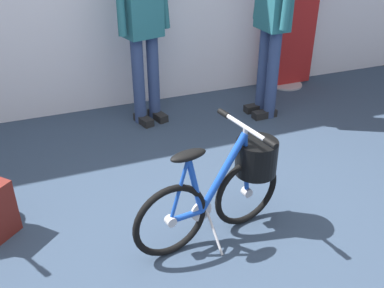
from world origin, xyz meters
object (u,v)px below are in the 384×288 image
Objects in this scene: floor_banner_stand at (295,8)px; visitor_near_wall at (143,20)px; visitor_browsing at (273,11)px; folding_bike_foreground at (229,183)px.

floor_banner_stand is 1.15× the size of visitor_near_wall.
floor_banner_stand is 1.75m from visitor_near_wall.
floor_banner_stand is at bearing 43.03° from visitor_browsing.
visitor_near_wall reaches higher than folding_bike_foreground.
visitor_near_wall is 0.96× the size of visitor_browsing.
visitor_near_wall is at bearing -170.69° from floor_banner_stand.
visitor_near_wall is at bearing 165.61° from visitor_browsing.
visitor_browsing reaches higher than visitor_near_wall.
visitor_browsing is (1.11, -0.29, 0.04)m from visitor_near_wall.
floor_banner_stand is at bearing 49.87° from folding_bike_foreground.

